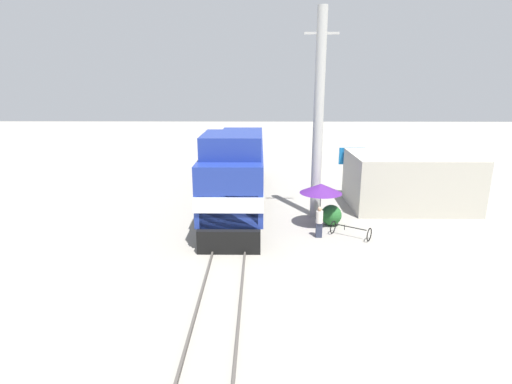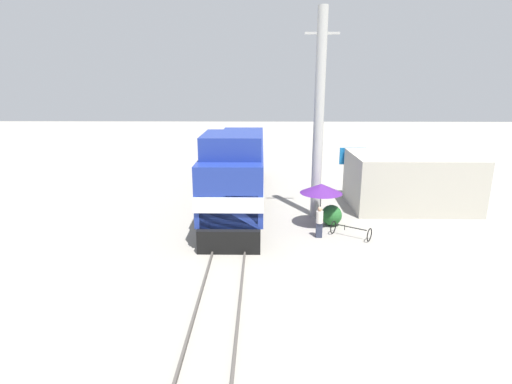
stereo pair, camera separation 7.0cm
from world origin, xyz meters
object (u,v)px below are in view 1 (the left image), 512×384
at_px(vendor_umbrella, 321,188).
at_px(billboard_sign, 352,160).
at_px(person_bystander, 319,221).
at_px(locomotive, 238,171).
at_px(utility_pole, 318,117).
at_px(bicycle, 351,231).

height_order(vendor_umbrella, billboard_sign, billboard_sign).
relative_size(vendor_umbrella, billboard_sign, 0.71).
bearing_deg(billboard_sign, vendor_umbrella, -115.64).
bearing_deg(person_bystander, locomotive, 126.80).
xyz_separation_m(utility_pole, vendor_umbrella, (0.04, -1.66, -3.56)).
distance_m(locomotive, vendor_umbrella, 6.09).
distance_m(utility_pole, vendor_umbrella, 3.93).
height_order(billboard_sign, bicycle, billboard_sign).
bearing_deg(vendor_umbrella, locomotive, 138.50).
xyz_separation_m(billboard_sign, person_bystander, (-3.21, -7.79, -1.57)).
distance_m(locomotive, utility_pole, 6.19).
distance_m(billboard_sign, person_bystander, 8.57).
distance_m(utility_pole, billboard_sign, 6.23).
relative_size(vendor_umbrella, person_bystander, 1.46).
relative_size(locomotive, bicycle, 8.55).
height_order(vendor_umbrella, person_bystander, vendor_umbrella).
height_order(billboard_sign, person_bystander, billboard_sign).
bearing_deg(utility_pole, bicycle, -68.14).
xyz_separation_m(utility_pole, billboard_sign, (2.97, 4.44, -3.20)).
bearing_deg(bicycle, locomotive, -100.86).
relative_size(utility_pole, vendor_umbrella, 4.84).
xyz_separation_m(billboard_sign, bicycle, (-1.64, -7.76, -2.07)).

